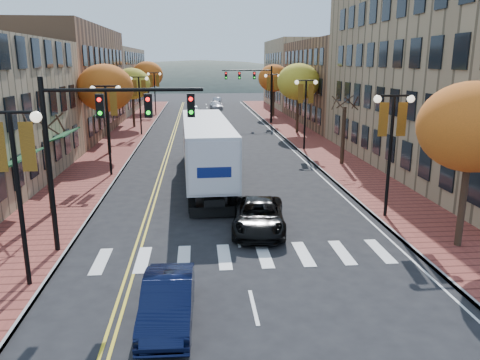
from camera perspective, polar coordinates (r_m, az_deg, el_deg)
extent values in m
plane|color=black|center=(17.08, 0.87, -11.95)|extent=(200.00, 200.00, 0.00)
cube|color=brown|center=(48.87, -13.85, 5.06)|extent=(4.00, 85.00, 0.15)
cube|color=brown|center=(49.47, 7.31, 5.47)|extent=(4.00, 85.00, 0.15)
cube|color=brown|center=(53.53, -22.31, 11.04)|extent=(12.00, 24.00, 11.00)
cube|color=#9E8966|center=(77.82, -16.94, 11.61)|extent=(12.00, 26.00, 9.50)
cube|color=brown|center=(60.73, 14.46, 11.43)|extent=(15.00, 24.00, 10.00)
cube|color=#9E8966|center=(81.78, 9.28, 12.66)|extent=(15.00, 20.00, 11.00)
cylinder|color=#382619|center=(24.94, -22.23, 0.94)|extent=(0.28, 0.28, 4.20)
cylinder|color=#382619|center=(40.22, -15.81, 6.67)|extent=(0.28, 0.28, 4.90)
ellipsoid|color=orange|center=(39.97, -16.09, 10.74)|extent=(4.48, 4.48, 3.81)
cylinder|color=#382619|center=(55.96, -12.89, 8.67)|extent=(0.28, 0.28, 4.55)
ellipsoid|color=yellow|center=(55.78, -13.04, 11.37)|extent=(4.16, 4.16, 3.54)
cylinder|color=#382619|center=(73.77, -11.10, 10.22)|extent=(0.28, 0.28, 5.04)
ellipsoid|color=orange|center=(73.63, -11.21, 12.51)|extent=(4.61, 4.61, 3.92)
cylinder|color=#382619|center=(20.89, 25.63, -1.35)|extent=(0.28, 0.28, 4.55)
ellipsoid|color=orange|center=(20.41, 26.43, 5.82)|extent=(4.16, 4.16, 3.54)
cylinder|color=#382619|center=(35.30, 12.46, 5.31)|extent=(0.28, 0.28, 4.20)
cylinder|color=#382619|center=(50.61, 7.04, 8.56)|extent=(0.28, 0.28, 4.90)
ellipsoid|color=yellow|center=(50.42, 7.14, 11.79)|extent=(4.48, 4.48, 3.81)
cylinder|color=#382619|center=(66.29, 4.11, 9.90)|extent=(0.28, 0.28, 4.76)
ellipsoid|color=orange|center=(66.14, 4.15, 12.29)|extent=(4.35, 4.35, 3.70)
cylinder|color=black|center=(16.94, -25.23, -2.69)|extent=(0.16, 0.16, 6.00)
cylinder|color=black|center=(16.40, -26.35, 7.40)|extent=(1.60, 0.10, 0.10)
sphere|color=#FFF2CC|center=(16.14, -23.62, 7.06)|extent=(0.36, 0.36, 0.36)
cube|color=orange|center=(16.38, -24.45, 3.69)|extent=(0.45, 0.03, 1.60)
cylinder|color=black|center=(32.10, -15.74, 5.60)|extent=(0.16, 0.16, 6.00)
cylinder|color=black|center=(31.82, -16.11, 10.94)|extent=(1.60, 0.10, 0.10)
sphere|color=#FFF2CC|center=(31.98, -17.52, 10.59)|extent=(0.36, 0.36, 0.36)
sphere|color=#FFF2CC|center=(31.69, -14.64, 10.75)|extent=(0.36, 0.36, 0.36)
cube|color=orange|center=(31.98, -16.77, 8.93)|extent=(0.45, 0.03, 1.60)
cube|color=orange|center=(31.81, -15.16, 9.01)|extent=(0.45, 0.03, 1.60)
cylinder|color=black|center=(49.79, -12.08, 8.72)|extent=(0.16, 0.16, 6.00)
cylinder|color=black|center=(49.61, -12.26, 12.17)|extent=(1.60, 0.10, 0.10)
sphere|color=#FFF2CC|center=(49.71, -13.19, 11.95)|extent=(0.36, 0.36, 0.36)
sphere|color=#FFF2CC|center=(49.52, -11.31, 12.04)|extent=(0.36, 0.36, 0.36)
cube|color=orange|center=(49.71, -12.72, 10.88)|extent=(0.45, 0.03, 1.60)
cube|color=orange|center=(49.60, -11.67, 10.93)|extent=(0.45, 0.03, 1.60)
cylinder|color=black|center=(67.64, -10.32, 10.19)|extent=(0.16, 0.16, 6.00)
cylinder|color=black|center=(67.51, -10.44, 12.73)|extent=(1.60, 0.10, 0.10)
sphere|color=#FFF2CC|center=(67.59, -11.13, 12.57)|extent=(0.36, 0.36, 0.36)
sphere|color=#FFF2CC|center=(67.45, -9.74, 12.63)|extent=(0.36, 0.36, 0.36)
cube|color=orange|center=(67.58, -10.79, 11.78)|extent=(0.45, 0.03, 1.60)
cube|color=orange|center=(67.50, -10.01, 11.81)|extent=(0.45, 0.03, 1.60)
cylinder|color=black|center=(23.56, 17.75, 2.46)|extent=(0.16, 0.16, 6.00)
cylinder|color=black|center=(23.17, 18.32, 9.74)|extent=(1.60, 0.10, 0.10)
sphere|color=#FFF2CC|center=(22.88, 16.43, 9.45)|extent=(0.36, 0.36, 0.36)
sphere|color=#FFF2CC|center=(23.51, 20.11, 9.28)|extent=(0.36, 0.36, 0.36)
cube|color=orange|center=(23.10, 17.08, 7.07)|extent=(0.45, 0.03, 1.60)
cube|color=orange|center=(23.45, 19.13, 7.01)|extent=(0.45, 0.03, 1.60)
cylinder|color=black|center=(40.54, 7.93, 7.70)|extent=(0.16, 0.16, 6.00)
cylinder|color=black|center=(40.32, 8.08, 11.94)|extent=(1.60, 0.10, 0.10)
sphere|color=#FFF2CC|center=(40.15, 6.94, 11.75)|extent=(0.36, 0.36, 0.36)
sphere|color=#FFF2CC|center=(40.51, 9.20, 11.69)|extent=(0.36, 0.36, 0.36)
cube|color=orange|center=(40.27, 7.39, 10.39)|extent=(0.45, 0.03, 1.60)
cube|color=orange|center=(40.48, 8.66, 10.36)|extent=(0.45, 0.03, 1.60)
cylinder|color=black|center=(58.14, 3.92, 9.75)|extent=(0.16, 0.16, 6.00)
cylinder|color=black|center=(57.98, 3.97, 12.71)|extent=(1.60, 0.10, 0.10)
sphere|color=#FFF2CC|center=(57.86, 3.16, 12.57)|extent=(0.36, 0.36, 0.36)
sphere|color=#FFF2CC|center=(58.12, 4.76, 12.55)|extent=(0.36, 0.36, 0.36)
cube|color=orange|center=(57.95, 3.50, 11.63)|extent=(0.45, 0.03, 1.60)
cube|color=orange|center=(58.09, 4.40, 11.62)|extent=(0.45, 0.03, 1.60)
cylinder|color=black|center=(19.55, -22.21, 1.25)|extent=(0.20, 0.20, 7.00)
cylinder|color=black|center=(18.47, -14.03, 10.61)|extent=(6.00, 0.14, 0.14)
cube|color=black|center=(18.67, -16.67, 8.62)|extent=(0.30, 0.25, 0.90)
sphere|color=#FF0C0C|center=(18.51, -16.81, 9.35)|extent=(0.16, 0.16, 0.16)
cube|color=black|center=(18.40, -11.11, 8.88)|extent=(0.30, 0.25, 0.90)
sphere|color=#FF0C0C|center=(18.24, -11.19, 9.62)|extent=(0.16, 0.16, 0.16)
cube|color=black|center=(18.31, -6.00, 9.04)|extent=(0.30, 0.25, 0.90)
sphere|color=#FF0C0C|center=(18.15, -6.03, 9.78)|extent=(0.16, 0.16, 0.16)
cylinder|color=black|center=(58.09, 3.83, 10.25)|extent=(0.20, 0.20, 7.00)
cylinder|color=black|center=(57.56, 0.84, 13.23)|extent=(6.00, 0.14, 0.14)
cube|color=black|center=(57.68, 1.75, 12.63)|extent=(0.30, 0.25, 0.90)
sphere|color=#FF0C0C|center=(57.53, 1.77, 12.87)|extent=(0.16, 0.16, 0.16)
cube|color=black|center=(57.49, -0.07, 12.63)|extent=(0.30, 0.25, 0.90)
sphere|color=#FF0C0C|center=(57.34, -0.06, 12.88)|extent=(0.16, 0.16, 0.16)
cube|color=black|center=(57.37, -1.72, 12.62)|extent=(0.30, 0.25, 0.90)
sphere|color=#FF0C0C|center=(57.22, -1.72, 12.87)|extent=(0.16, 0.16, 0.16)
cube|color=black|center=(28.99, -4.08, 0.92)|extent=(1.49, 13.28, 0.36)
cube|color=silver|center=(28.63, -4.14, 4.39)|extent=(3.12, 13.34, 2.86)
cube|color=black|center=(36.83, -4.83, 5.06)|extent=(2.66, 3.15, 2.55)
cylinder|color=black|center=(23.93, -5.90, -2.90)|extent=(0.39, 1.03, 1.02)
cylinder|color=black|center=(24.07, -0.79, -2.73)|extent=(0.39, 1.03, 1.02)
cylinder|color=black|center=(25.10, -5.97, -2.08)|extent=(0.39, 1.03, 1.02)
cylinder|color=black|center=(25.23, -1.10, -1.92)|extent=(0.39, 1.03, 1.02)
cylinder|color=black|center=(35.81, -6.41, 2.85)|extent=(0.39, 1.03, 1.02)
cylinder|color=black|center=(35.90, -2.99, 2.95)|extent=(0.39, 1.03, 1.02)
cylinder|color=black|center=(38.01, -6.47, 3.51)|extent=(0.39, 1.03, 1.02)
cylinder|color=black|center=(38.10, -3.25, 3.60)|extent=(0.39, 1.03, 1.02)
imported|color=black|center=(14.38, -8.80, -14.39)|extent=(1.55, 4.21, 1.38)
imported|color=black|center=(21.42, 2.29, -4.39)|extent=(2.91, 5.27, 1.40)
imported|color=silver|center=(68.43, -5.69, 8.50)|extent=(2.20, 4.52, 1.49)
imported|color=#B4B3BB|center=(76.52, -2.94, 9.06)|extent=(2.20, 4.44, 1.24)
imported|color=#A3A3AA|center=(85.30, -2.75, 9.62)|extent=(1.87, 4.11, 1.31)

